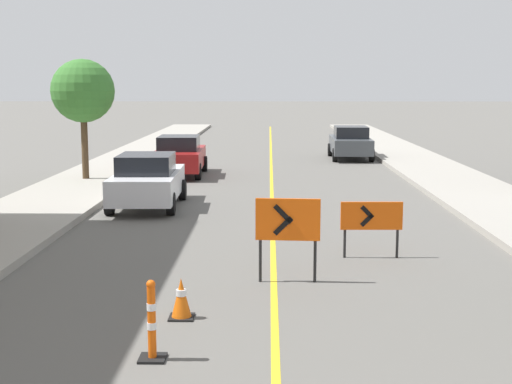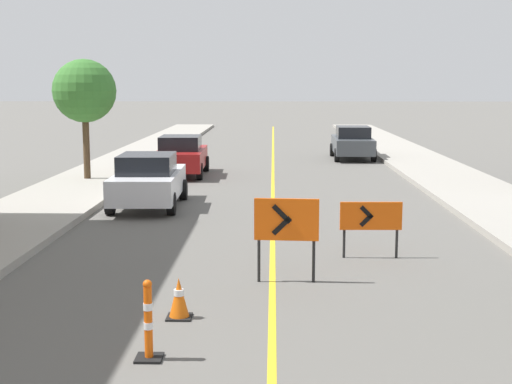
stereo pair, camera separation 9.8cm
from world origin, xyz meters
TOP-DOWN VIEW (x-y plane):
  - lane_stripe at (0.00, 31.69)m, footprint 0.12×63.38m
  - sidewalk_left at (-6.65, 31.69)m, footprint 3.17×63.38m
  - sidewalk_right at (6.65, 31.69)m, footprint 3.17×63.38m
  - traffic_cone_third at (-1.45, 13.33)m, footprint 0.39×0.39m
  - delineator_post_rear at (-1.63, 11.64)m, footprint 0.36×0.36m
  - arrow_barricade_primary at (0.25, 15.42)m, footprint 1.18×0.14m
  - arrow_barricade_secondary at (2.05, 17.30)m, footprint 1.29×0.10m
  - parked_car_curb_near at (-3.67, 23.37)m, footprint 1.95×4.36m
  - parked_car_curb_mid at (-3.64, 30.68)m, footprint 1.95×4.35m
  - parked_car_curb_far at (3.84, 37.15)m, footprint 1.94×4.34m
  - street_tree_left_near at (-6.81, 28.43)m, footprint 2.28×2.28m

SIDE VIEW (x-z plane):
  - lane_stripe at x=0.00m, z-range 0.00..0.01m
  - sidewalk_left at x=-6.65m, z-range 0.00..0.18m
  - sidewalk_right at x=6.65m, z-range 0.00..0.18m
  - traffic_cone_third at x=-1.45m, z-range 0.00..0.64m
  - delineator_post_rear at x=-1.63m, z-range -0.08..1.01m
  - parked_car_curb_near at x=-3.67m, z-range 0.00..1.59m
  - parked_car_curb_mid at x=-3.64m, z-range 0.00..1.59m
  - parked_car_curb_far at x=3.84m, z-range 0.00..1.59m
  - arrow_barricade_secondary at x=2.05m, z-range 0.26..1.45m
  - arrow_barricade_primary at x=0.25m, z-range 0.33..1.89m
  - street_tree_left_near at x=-6.81m, z-range 1.18..5.50m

